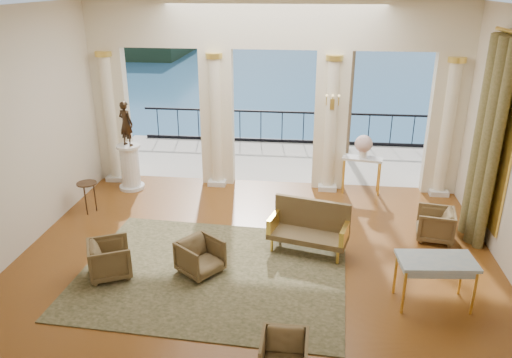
# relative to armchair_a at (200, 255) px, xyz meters

# --- Properties ---
(floor) EXTENTS (9.00, 9.00, 0.00)m
(floor) POSITION_rel_armchair_a_xyz_m (0.92, 0.49, -0.35)
(floor) COLOR #45240B
(floor) RESTS_ON ground
(room_walls) EXTENTS (9.00, 9.00, 9.00)m
(room_walls) POSITION_rel_armchair_a_xyz_m (0.92, -0.63, 2.53)
(room_walls) COLOR beige
(room_walls) RESTS_ON ground
(arcade) EXTENTS (9.00, 0.56, 4.50)m
(arcade) POSITION_rel_armchair_a_xyz_m (0.92, 4.31, 2.24)
(arcade) COLOR #FEF3CD
(arcade) RESTS_ON ground
(terrace) EXTENTS (10.00, 3.60, 0.10)m
(terrace) POSITION_rel_armchair_a_xyz_m (0.92, 6.29, -0.40)
(terrace) COLOR beige
(terrace) RESTS_ON ground
(balustrade) EXTENTS (9.00, 0.06, 1.03)m
(balustrade) POSITION_rel_armchair_a_xyz_m (0.92, 7.89, 0.06)
(balustrade) COLOR black
(balustrade) RESTS_ON terrace
(palm_tree) EXTENTS (2.00, 2.00, 4.50)m
(palm_tree) POSITION_rel_armchair_a_xyz_m (2.92, 7.09, 3.74)
(palm_tree) COLOR #4C3823
(palm_tree) RESTS_ON terrace
(headland) EXTENTS (22.00, 18.00, 6.00)m
(headland) POSITION_rel_armchair_a_xyz_m (-29.08, 70.49, -3.35)
(headland) COLOR black
(headland) RESTS_ON sea
(sea) EXTENTS (160.00, 160.00, 0.00)m
(sea) POSITION_rel_armchair_a_xyz_m (0.92, 60.49, -6.35)
(sea) COLOR #28587E
(sea) RESTS_ON ground
(curtain) EXTENTS (0.33, 1.40, 4.09)m
(curtain) POSITION_rel_armchair_a_xyz_m (5.21, 1.99, 1.67)
(curtain) COLOR brown
(curtain) RESTS_ON ground
(window_frame) EXTENTS (0.04, 1.60, 3.40)m
(window_frame) POSITION_rel_armchair_a_xyz_m (5.39, 1.99, 1.75)
(window_frame) COLOR #ECC24D
(window_frame) RESTS_ON room_walls
(wall_sconce) EXTENTS (0.30, 0.11, 0.33)m
(wall_sconce) POSITION_rel_armchair_a_xyz_m (2.32, 4.00, 1.88)
(wall_sconce) COLOR #ECC24D
(wall_sconce) RESTS_ON arcade
(rug) EXTENTS (4.88, 3.89, 0.02)m
(rug) POSITION_rel_armchair_a_xyz_m (0.22, 0.01, -0.34)
(rug) COLOR #2C331B
(rug) RESTS_ON ground
(armchair_a) EXTENTS (0.91, 0.92, 0.69)m
(armchair_a) POSITION_rel_armchair_a_xyz_m (0.00, 0.00, 0.00)
(armchair_a) COLOR #3F2F1B
(armchair_a) RESTS_ON ground
(armchair_b) EXTENTS (0.63, 0.59, 0.64)m
(armchair_b) POSITION_rel_armchair_a_xyz_m (1.64, -2.31, -0.03)
(armchair_b) COLOR #3F2F1B
(armchair_b) RESTS_ON ground
(armchair_c) EXTENTS (0.76, 0.79, 0.72)m
(armchair_c) POSITION_rel_armchair_a_xyz_m (4.42, 1.77, 0.01)
(armchair_c) COLOR #3F2F1B
(armchair_c) RESTS_ON ground
(armchair_d) EXTENTS (0.90, 0.92, 0.72)m
(armchair_d) POSITION_rel_armchair_a_xyz_m (-1.56, -0.27, 0.01)
(armchair_d) COLOR #3F2F1B
(armchair_d) RESTS_ON ground
(settee) EXTENTS (1.60, 0.98, 0.99)m
(settee) POSITION_rel_armchair_a_xyz_m (1.91, 1.06, 0.14)
(settee) COLOR #3F2F1B
(settee) RESTS_ON ground
(game_table) EXTENTS (1.25, 0.76, 0.82)m
(game_table) POSITION_rel_armchair_a_xyz_m (3.92, -0.47, 0.39)
(game_table) COLOR #9CB6C6
(game_table) RESTS_ON ground
(pedestal) EXTENTS (0.62, 0.62, 1.14)m
(pedestal) POSITION_rel_armchair_a_xyz_m (-2.58, 3.63, 0.20)
(pedestal) COLOR silver
(pedestal) RESTS_ON ground
(statue) EXTENTS (0.47, 0.40, 1.09)m
(statue) POSITION_rel_armchair_a_xyz_m (-2.58, 3.63, 1.34)
(statue) COLOR black
(statue) RESTS_ON pedestal
(console_table) EXTENTS (1.00, 0.52, 0.91)m
(console_table) POSITION_rel_armchair_a_xyz_m (3.12, 4.04, 0.41)
(console_table) COLOR silver
(console_table) RESTS_ON ground
(urn) EXTENTS (0.42, 0.42, 0.56)m
(urn) POSITION_rel_armchair_a_xyz_m (3.12, 4.04, 0.88)
(urn) COLOR white
(urn) RESTS_ON console_table
(side_table) EXTENTS (0.44, 0.44, 0.71)m
(side_table) POSITION_rel_armchair_a_xyz_m (-3.04, 2.17, 0.27)
(side_table) COLOR black
(side_table) RESTS_ON ground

